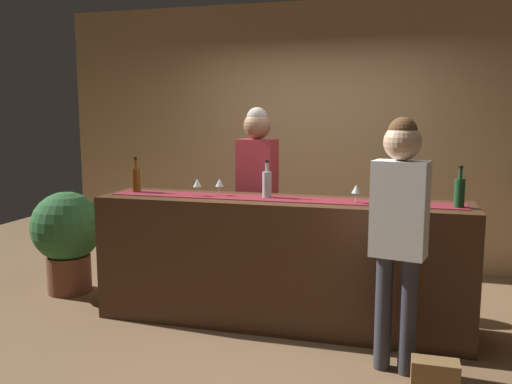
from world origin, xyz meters
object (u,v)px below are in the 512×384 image
Objects in this scene: wine_glass_near_customer at (220,183)px; wine_glass_far_end at (356,190)px; wine_bottle_green at (459,192)px; handbag at (435,378)px; wine_bottle_clear at (267,184)px; customer_sipping at (399,218)px; potted_plant_tall at (67,235)px; bartender at (257,180)px; wine_glass_mid_counter at (197,184)px; wine_bottle_amber at (136,179)px.

wine_glass_far_end is at bearing -4.10° from wine_glass_near_customer.
wine_bottle_green reaches higher than handbag.
customer_sipping reaches higher than wine_bottle_clear.
potted_plant_tall is at bearing 161.91° from handbag.
wine_bottle_green is 0.17× the size of bartender.
wine_bottle_green is 0.31× the size of potted_plant_tall.
potted_plant_tall is at bearing 169.89° from wine_glass_mid_counter.
potted_plant_tall is at bearing 174.43° from wine_glass_far_end.
wine_glass_far_end is (1.11, -0.08, 0.00)m from wine_glass_near_customer.
wine_bottle_green is 2.10× the size of wine_glass_far_end.
wine_bottle_clear is at bearing -5.26° from potted_plant_tall.
wine_glass_mid_counter is at bearing -172.88° from wine_bottle_clear.
wine_bottle_green is 2.00m from wine_glass_mid_counter.
handbag is (1.27, -0.88, -1.02)m from wine_bottle_clear.
wine_glass_far_end is at bearing -0.42° from wine_glass_mid_counter.
handbag is at bearing -34.09° from customer_sipping.
wine_glass_near_customer is 1.56m from customer_sipping.
bartender reaches higher than wine_glass_mid_counter.
wine_glass_mid_counter is (-2.00, 0.01, -0.01)m from wine_bottle_green.
wine_bottle_clear is at bearing 0.09° from wine_bottle_amber.
wine_bottle_clear is at bearing 176.89° from wine_bottle_green.
wine_glass_mid_counter is at bearing 173.05° from customer_sipping.
wine_glass_far_end is (1.28, -0.01, 0.00)m from wine_glass_mid_counter.
wine_glass_far_end is 1.13m from bartender.
wine_glass_far_end is at bearing 125.10° from handbag.
wine_bottle_amber is at bearing 160.03° from handbag.
potted_plant_tall is (-3.43, 0.26, -0.58)m from wine_bottle_green.
bartender is at bearing 11.64° from potted_plant_tall.
bartender is 6.24× the size of handbag.
wine_glass_near_customer is 0.08× the size of bartender.
handbag is at bearing 145.70° from bartender.
bartender is 1.72m from customer_sipping.
wine_bottle_green is at bearing -0.20° from wine_glass_mid_counter.
wine_glass_far_end is at bearing -6.46° from wine_bottle_clear.
wine_bottle_green reaches higher than wine_glass_far_end.
wine_glass_mid_counter is 0.70m from bartender.
potted_plant_tall is at bearing 173.40° from wine_glass_near_customer.
wine_bottle_amber is 1.07m from bartender.
bartender reaches higher than customer_sipping.
wine_glass_far_end is 0.09× the size of customer_sipping.
bartender reaches higher than wine_glass_far_end.
bartender reaches higher than wine_bottle_green.
handbag is at bearing -23.82° from wine_glass_mid_counter.
wine_bottle_green is at bearing 65.92° from customer_sipping.
wine_bottle_amber is (-2.59, 0.08, 0.00)m from wine_bottle_green.
wine_bottle_amber is at bearing 177.58° from wine_glass_far_end.
wine_bottle_amber reaches higher than wine_glass_mid_counter.
bartender is at bearing 149.32° from customer_sipping.
bartender reaches higher than wine_glass_near_customer.
wine_bottle_green is at bearing 0.19° from wine_glass_far_end.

